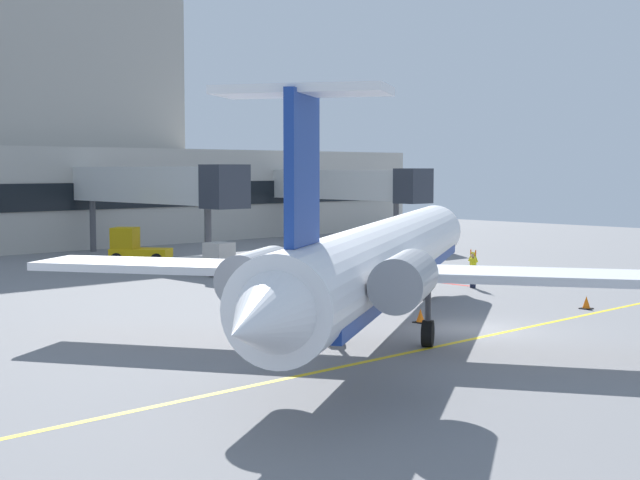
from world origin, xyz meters
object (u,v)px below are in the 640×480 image
(baggage_tug, at_px, (211,260))
(marshaller, at_px, (473,269))
(regional_jet, at_px, (384,258))
(pushback_tractor, at_px, (134,247))

(baggage_tug, xyz_separation_m, marshaller, (5.96, -13.74, 0.12))
(regional_jet, xyz_separation_m, baggage_tug, (7.76, 20.13, -2.03))
(pushback_tractor, bearing_deg, baggage_tug, -93.17)
(marshaller, bearing_deg, baggage_tug, 113.46)
(baggage_tug, distance_m, marshaller, 14.98)
(baggage_tug, bearing_deg, marshaller, -66.54)
(pushback_tractor, relative_size, marshaller, 2.08)
(baggage_tug, height_order, pushback_tractor, pushback_tractor)
(regional_jet, xyz_separation_m, pushback_tractor, (8.24, 28.83, -1.86))
(regional_jet, height_order, pushback_tractor, regional_jet)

